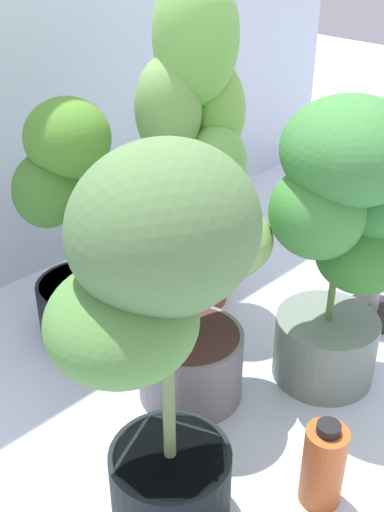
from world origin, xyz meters
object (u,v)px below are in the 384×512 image
at_px(potted_plant_back_right, 197,124).
at_px(potted_plant_front_left, 156,319).
at_px(potted_plant_front_right, 345,225).
at_px(potted_plant_back_center, 71,227).
at_px(potted_plant_center, 188,266).
at_px(floor_fan, 382,263).
at_px(nutrient_bottle, 323,465).

height_order(potted_plant_back_right, potted_plant_front_left, potted_plant_back_right).
relative_size(potted_plant_front_right, potted_plant_back_center, 1.09).
distance_m(potted_plant_front_right, potted_plant_center, 0.37).
xyz_separation_m(potted_plant_front_left, floor_fan, (0.92, 0.06, -0.31)).
distance_m(potted_plant_back_center, nutrient_bottle, 0.86).
height_order(potted_plant_center, potted_plant_front_left, potted_plant_front_left).
relative_size(potted_plant_back_right, nutrient_bottle, 4.60).
xyz_separation_m(potted_plant_center, floor_fan, (0.62, -0.16, -0.19)).
bearing_deg(potted_plant_back_center, floor_fan, -40.97).
bearing_deg(potted_plant_center, potted_plant_back_center, 94.73).
xyz_separation_m(potted_plant_center, nutrient_bottle, (-0.04, -0.42, -0.28)).
height_order(potted_plant_front_right, nutrient_bottle, potted_plant_front_right).
bearing_deg(potted_plant_center, potted_plant_front_left, -143.54).
bearing_deg(floor_fan, potted_plant_back_right, 91.50).
xyz_separation_m(floor_fan, nutrient_bottle, (-0.66, -0.26, -0.09)).
height_order(potted_plant_back_center, potted_plant_front_left, potted_plant_front_left).
relative_size(potted_plant_front_left, floor_fan, 2.66).
xyz_separation_m(potted_plant_back_right, potted_plant_front_left, (-0.61, -0.50, -0.07)).
bearing_deg(floor_fan, nutrient_bottle, 168.74).
distance_m(potted_plant_back_center, potted_plant_front_left, 0.70).
height_order(potted_plant_front_left, nutrient_bottle, potted_plant_front_left).
xyz_separation_m(potted_plant_front_right, potted_plant_back_center, (-0.34, 0.61, -0.10)).
bearing_deg(potted_plant_center, nutrient_bottle, -95.20).
height_order(potted_plant_front_right, floor_fan, potted_plant_front_right).
xyz_separation_m(potted_plant_center, potted_plant_back_center, (-0.03, 0.40, -0.04)).
bearing_deg(floor_fan, potted_plant_center, 132.33).
distance_m(potted_plant_back_right, potted_plant_front_right, 0.50).
distance_m(potted_plant_front_right, nutrient_bottle, 0.53).
relative_size(floor_fan, nutrient_bottle, 1.43).
relative_size(potted_plant_front_right, potted_plant_front_left, 0.93).
relative_size(potted_plant_front_right, nutrient_bottle, 3.52).
relative_size(potted_plant_center, floor_fan, 2.16).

